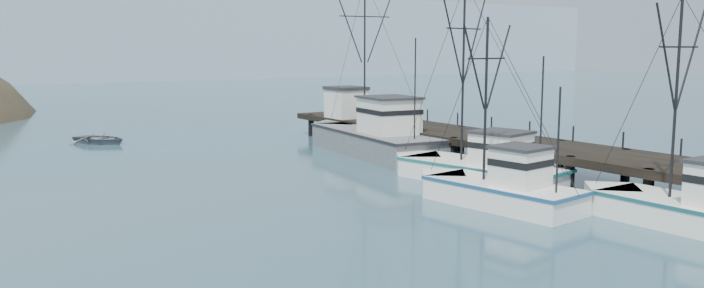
# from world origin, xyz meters

# --- Properties ---
(ground) EXTENTS (400.00, 400.00, 0.00)m
(ground) POSITION_xyz_m (0.00, 0.00, 0.00)
(ground) COLOR #2C4F63
(ground) RESTS_ON ground
(pier) EXTENTS (6.00, 44.00, 2.00)m
(pier) POSITION_xyz_m (14.00, 16.00, 1.69)
(pier) COLOR black
(pier) RESTS_ON ground
(distant_ridge) EXTENTS (360.00, 40.00, 26.00)m
(distant_ridge) POSITION_xyz_m (10.00, 170.00, 0.00)
(distant_ridge) COLOR #9EB2C6
(distant_ridge) RESTS_ON ground
(trawler_near) EXTENTS (3.68, 10.61, 10.87)m
(trawler_near) POSITION_xyz_m (9.27, -2.50, 0.82)
(trawler_near) COLOR white
(trawler_near) RESTS_ON ground
(trawler_mid) EXTENTS (4.40, 10.07, 10.09)m
(trawler_mid) POSITION_xyz_m (5.11, 5.50, 0.82)
(trawler_mid) COLOR white
(trawler_mid) RESTS_ON ground
(trawler_far) EXTENTS (6.00, 12.31, 12.38)m
(trawler_far) POSITION_xyz_m (8.66, 10.82, 0.82)
(trawler_far) COLOR white
(trawler_far) RESTS_ON ground
(work_vessel) EXTENTS (6.63, 16.90, 13.89)m
(work_vessel) POSITION_xyz_m (10.06, 23.74, 1.23)
(work_vessel) COLOR slate
(work_vessel) RESTS_ON ground
(pier_shed) EXTENTS (3.00, 3.20, 2.80)m
(pier_shed) POSITION_xyz_m (12.50, 31.63, 3.42)
(pier_shed) COLOR silver
(pier_shed) RESTS_ON pier
(pickup_truck) EXTENTS (5.35, 3.13, 1.40)m
(pickup_truck) POSITION_xyz_m (15.43, 28.64, 2.70)
(pickup_truck) COLOR white
(pickup_truck) RESTS_ON pier
(motorboat) EXTENTS (5.90, 6.38, 1.08)m
(motorboat) POSITION_xyz_m (-6.51, 41.54, 0.00)
(motorboat) COLOR slate
(motorboat) RESTS_ON ground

